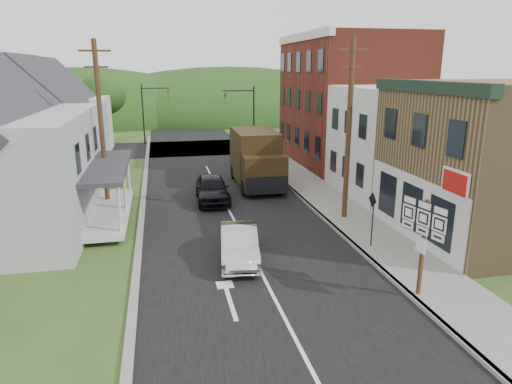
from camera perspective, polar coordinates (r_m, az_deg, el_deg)
ground at (r=19.31m, az=-0.59°, el=-7.76°), size 120.00×120.00×0.00m
road at (r=28.66m, az=-4.56°, el=-0.08°), size 9.00×90.00×0.02m
cross_road at (r=45.20m, az=-7.43°, el=5.50°), size 60.00×9.00×0.02m
sidewalk_right at (r=28.13m, az=7.99°, el=-0.32°), size 2.80×55.00×0.15m
curb_right at (r=27.70m, az=5.36°, el=-0.48°), size 0.20×55.00×0.15m
curb_left at (r=26.53m, az=-13.99°, el=-1.62°), size 0.30×55.00×0.12m
storefront_tan at (r=23.23m, az=27.92°, el=3.42°), size 8.00×8.00×7.00m
storefront_white at (r=29.31m, az=18.59°, el=6.02°), size 8.00×7.00×6.50m
storefront_red at (r=37.57m, az=11.44°, el=11.05°), size 8.00×12.00×10.00m
house_blue at (r=35.44m, az=-24.37°, el=7.65°), size 7.14×8.16×7.28m
house_cream at (r=44.33m, az=-22.66°, el=9.09°), size 7.14×8.16×7.28m
utility_pole_right at (r=23.01m, az=11.51°, el=7.72°), size 1.60×0.26×9.00m
utility_pole_left at (r=25.77m, az=-18.79°, el=8.00°), size 1.60×0.26×9.00m
traffic_signal_right at (r=41.84m, az=-1.23°, el=10.03°), size 2.87×0.20×6.00m
traffic_signal_left at (r=48.09m, az=-13.14°, el=10.32°), size 2.87×0.20×6.00m
tree_left_d at (r=49.80m, az=-18.71°, el=11.39°), size 4.80×4.80×6.94m
forested_ridge at (r=72.91m, az=-9.32°, el=9.09°), size 90.00×30.00×16.00m
silver_sedan at (r=18.50m, az=-2.12°, el=-6.53°), size 1.98×4.32×1.37m
dark_sedan at (r=26.59m, az=-5.50°, el=0.41°), size 1.96×4.58×1.54m
delivery_van at (r=29.80m, az=0.04°, el=4.17°), size 2.76×6.50×3.62m
route_sign_cluster at (r=15.93m, az=20.15°, el=-4.95°), size 0.48×1.87×3.32m
warning_sign at (r=19.88m, az=14.37°, el=-2.42°), size 0.11×0.66×2.39m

